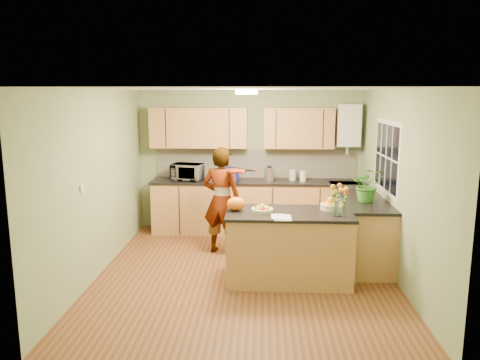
{
  "coord_description": "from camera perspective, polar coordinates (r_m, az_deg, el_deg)",
  "views": [
    {
      "loc": [
        0.22,
        -6.11,
        2.45
      ],
      "look_at": [
        -0.1,
        0.5,
        1.22
      ],
      "focal_mm": 35.0,
      "sensor_mm": 36.0,
      "label": 1
    }
  ],
  "objects": [
    {
      "name": "peninsula_island",
      "position": [
        6.23,
        5.94,
        -8.05
      ],
      "size": [
        1.63,
        0.84,
        0.93
      ],
      "color": "#AA7544",
      "rests_on": "floor"
    },
    {
      "name": "window_right",
      "position": [
        7.0,
        17.42,
        2.7
      ],
      "size": [
        0.01,
        1.3,
        1.05
      ],
      "color": "white",
      "rests_on": "wall_right"
    },
    {
      "name": "wall_right",
      "position": [
        6.48,
        18.65,
        -0.67
      ],
      "size": [
        0.02,
        4.5,
        2.5
      ],
      "primitive_type": "cube",
      "color": "gray",
      "rests_on": "floor"
    },
    {
      "name": "potted_plant",
      "position": [
        6.78,
        15.3,
        -0.57
      ],
      "size": [
        0.47,
        0.42,
        0.49
      ],
      "primitive_type": "imported",
      "rotation": [
        0.0,
        0.0,
        -0.1
      ],
      "color": "#357D29",
      "rests_on": "right_counter"
    },
    {
      "name": "fruit_dish",
      "position": [
        6.07,
        2.73,
        -3.5
      ],
      "size": [
        0.28,
        0.28,
        0.1
      ],
      "color": "beige",
      "rests_on": "peninsula_island"
    },
    {
      "name": "jar_cream",
      "position": [
        8.25,
        6.43,
        0.62
      ],
      "size": [
        0.14,
        0.14,
        0.19
      ],
      "primitive_type": "cylinder",
      "rotation": [
        0.0,
        0.0,
        0.14
      ],
      "color": "beige",
      "rests_on": "back_counter"
    },
    {
      "name": "jar_white",
      "position": [
        8.19,
        7.7,
        0.46
      ],
      "size": [
        0.12,
        0.12,
        0.17
      ],
      "primitive_type": "cylinder",
      "rotation": [
        0.0,
        0.0,
        0.11
      ],
      "color": "white",
      "rests_on": "back_counter"
    },
    {
      "name": "blue_box",
      "position": [
        8.17,
        -1.22,
        0.7
      ],
      "size": [
        0.3,
        0.24,
        0.22
      ],
      "primitive_type": "cube",
      "rotation": [
        0.0,
        0.0,
        -0.14
      ],
      "color": "navy",
      "rests_on": "back_counter"
    },
    {
      "name": "microwave",
      "position": [
        8.27,
        -6.45,
        0.99
      ],
      "size": [
        0.58,
        0.46,
        0.29
      ],
      "primitive_type": "imported",
      "rotation": [
        0.0,
        0.0,
        -0.22
      ],
      "color": "white",
      "rests_on": "back_counter"
    },
    {
      "name": "orange_bag",
      "position": [
        6.12,
        -0.51,
        -2.91
      ],
      "size": [
        0.27,
        0.24,
        0.18
      ],
      "primitive_type": "ellipsoid",
      "rotation": [
        0.0,
        0.0,
        0.2
      ],
      "color": "orange",
      "rests_on": "peninsula_island"
    },
    {
      "name": "violinist",
      "position": [
        7.17,
        -2.25,
        -2.5
      ],
      "size": [
        0.69,
        0.55,
        1.66
      ],
      "primitive_type": "imported",
      "rotation": [
        0.0,
        0.0,
        2.86
      ],
      "color": "#DCA986",
      "rests_on": "floor"
    },
    {
      "name": "right_counter",
      "position": [
        7.39,
        14.26,
        -5.31
      ],
      "size": [
        0.62,
        2.24,
        0.94
      ],
      "color": "#AA7544",
      "rests_on": "floor"
    },
    {
      "name": "wall_left",
      "position": [
        6.61,
        -16.92,
        -0.35
      ],
      "size": [
        0.02,
        4.5,
        2.5
      ],
      "primitive_type": "cube",
      "color": "gray",
      "rests_on": "floor"
    },
    {
      "name": "light_switch",
      "position": [
        6.05,
        -18.7,
        -0.96
      ],
      "size": [
        0.02,
        0.09,
        0.09
      ],
      "primitive_type": "cube",
      "color": "white",
      "rests_on": "wall_left"
    },
    {
      "name": "wall_back",
      "position": [
        8.45,
        1.23,
        2.4
      ],
      "size": [
        4.0,
        0.02,
        2.5
      ],
      "primitive_type": "cube",
      "color": "gray",
      "rests_on": "floor"
    },
    {
      "name": "flower_vase",
      "position": [
        5.92,
        11.99,
        -1.6
      ],
      "size": [
        0.24,
        0.24,
        0.44
      ],
      "rotation": [
        0.0,
        0.0,
        0.27
      ],
      "color": "silver",
      "rests_on": "peninsula_island"
    },
    {
      "name": "back_counter",
      "position": [
        8.3,
        1.85,
        -3.23
      ],
      "size": [
        3.64,
        0.62,
        0.94
      ],
      "color": "#AA7544",
      "rests_on": "floor"
    },
    {
      "name": "splashback",
      "position": [
        8.44,
        1.91,
        2.05
      ],
      "size": [
        3.6,
        0.02,
        0.52
      ],
      "primitive_type": "cube",
      "color": "silver",
      "rests_on": "back_counter"
    },
    {
      "name": "boiler",
      "position": [
        8.35,
        13.04,
        6.5
      ],
      "size": [
        0.4,
        0.3,
        0.86
      ],
      "color": "white",
      "rests_on": "wall_back"
    },
    {
      "name": "upper_cabinets",
      "position": [
        8.22,
        -0.02,
        6.38
      ],
      "size": [
        3.2,
        0.34,
        0.7
      ],
      "color": "#AA7544",
      "rests_on": "wall_back"
    },
    {
      "name": "orange_bowl",
      "position": [
        6.28,
        10.99,
        -2.97
      ],
      "size": [
        0.27,
        0.27,
        0.16
      ],
      "color": "beige",
      "rests_on": "peninsula_island"
    },
    {
      "name": "wall_front",
      "position": [
        4.05,
        -0.5,
        -6.67
      ],
      "size": [
        4.0,
        0.02,
        2.5
      ],
      "primitive_type": "cube",
      "color": "gray",
      "rests_on": "floor"
    },
    {
      "name": "violin",
      "position": [
        6.84,
        -0.77,
        1.12
      ],
      "size": [
        0.58,
        0.5,
        0.14
      ],
      "primitive_type": null,
      "rotation": [
        0.17,
        0.0,
        -0.61
      ],
      "color": "#4B0904",
      "rests_on": "violinist"
    },
    {
      "name": "papers",
      "position": [
        5.8,
        5.2,
        -4.57
      ],
      "size": [
        0.22,
        0.29,
        0.01
      ],
      "primitive_type": "cube",
      "color": "silver",
      "rests_on": "peninsula_island"
    },
    {
      "name": "ceiling",
      "position": [
        6.11,
        0.7,
        11.04
      ],
      "size": [
        4.0,
        4.5,
        0.02
      ],
      "primitive_type": "cube",
      "color": "white",
      "rests_on": "wall_back"
    },
    {
      "name": "floor",
      "position": [
        6.59,
        0.65,
        -11.27
      ],
      "size": [
        4.5,
        4.5,
        0.0
      ],
      "primitive_type": "plane",
      "color": "#5B301A",
      "rests_on": "ground"
    },
    {
      "name": "ceiling_lamp",
      "position": [
        6.41,
        0.8,
        10.67
      ],
      "size": [
        0.3,
        0.3,
        0.07
      ],
      "color": "#FFEABF",
      "rests_on": "ceiling"
    },
    {
      "name": "kettle",
      "position": [
        8.14,
        3.59,
        0.79
      ],
      "size": [
        0.17,
        0.17,
        0.32
      ],
      "rotation": [
        0.0,
        0.0,
        -0.29
      ],
      "color": "silver",
      "rests_on": "back_counter"
    }
  ]
}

